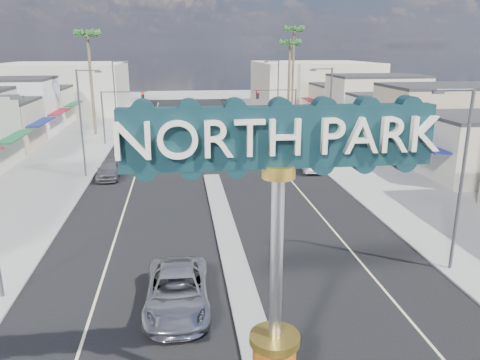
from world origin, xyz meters
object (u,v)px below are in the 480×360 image
object	(u,v)px
streetlight_r_mid	(328,114)
streetlight_r_near	(460,172)
streetlight_l_mid	(83,118)
palm_right_far	(294,35)
gateway_sign	(277,230)
streetlight_l_far	(116,93)
palm_left_far	(88,40)
palm_right_mid	(290,47)
streetlight_r_far	(277,91)
traffic_signal_right	(280,104)
suv_left	(177,291)
car_parked_right	(310,161)
car_parked_left	(110,169)
traffic_signal_left	(119,107)

from	to	relation	value
streetlight_r_mid	streetlight_r_near	bearing A→B (deg)	-90.00
streetlight_l_mid	palm_right_far	distance (m)	41.53
gateway_sign	streetlight_l_far	size ratio (longest dim) A/B	1.02
streetlight_l_far	palm_left_far	xyz separation A→B (m)	(-2.57, -2.00, 6.43)
palm_left_far	palm_right_mid	size ratio (longest dim) A/B	1.08
streetlight_r_mid	streetlight_r_far	world-z (taller)	same
traffic_signal_right	suv_left	distance (m)	37.92
palm_right_mid	palm_left_far	bearing A→B (deg)	-167.01
streetlight_l_far	palm_left_far	bearing A→B (deg)	-142.08
gateway_sign	streetlight_l_mid	xyz separation A→B (m)	(-10.43, 28.02, -0.86)
streetlight_l_mid	palm_left_far	size ratio (longest dim) A/B	0.69
car_parked_right	car_parked_left	bearing A→B (deg)	-173.80
palm_right_far	palm_right_mid	bearing A→B (deg)	-108.43
traffic_signal_left	streetlight_r_mid	xyz separation A→B (m)	(19.62, -13.99, 0.79)
car_parked_right	palm_left_far	bearing A→B (deg)	142.52
streetlight_r_mid	streetlight_r_far	bearing A→B (deg)	90.00
car_parked_right	suv_left	bearing A→B (deg)	-113.87
streetlight_l_mid	streetlight_r_mid	bearing A→B (deg)	0.00
streetlight_r_near	streetlight_r_mid	distance (m)	20.00
gateway_sign	traffic_signal_right	xyz separation A→B (m)	(9.18, 42.02, -1.65)
palm_right_mid	streetlight_l_far	bearing A→B (deg)	-170.31
streetlight_l_far	car_parked_right	size ratio (longest dim) A/B	1.91
car_parked_left	car_parked_right	distance (m)	17.52
traffic_signal_right	streetlight_r_near	xyz separation A→B (m)	(1.25, -33.99, 0.79)
streetlight_r_far	palm_left_far	xyz separation A→B (m)	(-23.43, -2.00, 6.43)
palm_left_far	suv_left	size ratio (longest dim) A/B	2.28
palm_left_far	streetlight_r_near	bearing A→B (deg)	-59.64
streetlight_l_far	car_parked_left	distance (m)	22.90
streetlight_l_mid	streetlight_r_far	size ratio (longest dim) A/B	1.00
streetlight_l_mid	palm_left_far	distance (m)	21.16
streetlight_r_mid	palm_left_far	distance (m)	31.47
streetlight_l_mid	car_parked_left	bearing A→B (deg)	-12.09
streetlight_r_mid	suv_left	world-z (taller)	streetlight_r_mid
streetlight_l_mid	car_parked_left	world-z (taller)	streetlight_l_mid
gateway_sign	streetlight_r_mid	xyz separation A→B (m)	(10.43, 28.02, -0.86)
traffic_signal_left	palm_right_mid	world-z (taller)	palm_right_mid
traffic_signal_left	streetlight_r_near	xyz separation A→B (m)	(19.62, -33.99, 0.79)
streetlight_r_near	car_parked_left	world-z (taller)	streetlight_r_near
streetlight_r_mid	palm_left_far	size ratio (longest dim) A/B	0.69
traffic_signal_right	palm_right_mid	size ratio (longest dim) A/B	0.50
palm_left_far	streetlight_r_mid	bearing A→B (deg)	-40.48
traffic_signal_left	streetlight_r_far	world-z (taller)	streetlight_r_far
streetlight_r_near	palm_right_mid	world-z (taller)	palm_right_mid
traffic_signal_right	streetlight_l_far	size ratio (longest dim) A/B	0.67
car_parked_right	traffic_signal_left	bearing A→B (deg)	147.23
streetlight_l_far	streetlight_r_mid	xyz separation A→B (m)	(20.87, -22.00, 0.00)
palm_left_far	suv_left	bearing A→B (deg)	-76.41
palm_right_mid	palm_right_far	size ratio (longest dim) A/B	0.86
palm_right_far	car_parked_right	size ratio (longest dim) A/B	2.99
traffic_signal_left	palm_right_far	xyz separation A→B (m)	(24.18, 18.01, 8.11)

